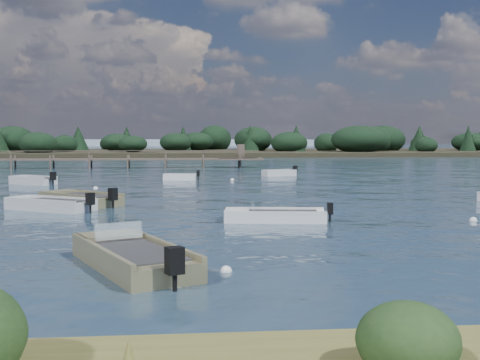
{
  "coord_description": "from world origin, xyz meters",
  "views": [
    {
      "loc": [
        -2.48,
        -21.54,
        3.57
      ],
      "look_at": [
        0.79,
        14.0,
        1.0
      ],
      "focal_mm": 45.0,
      "sensor_mm": 36.0,
      "label": 1
    }
  ],
  "objects": [
    {
      "name": "jetty",
      "position": [
        -21.74,
        47.99,
        0.98
      ],
      "size": [
        64.5,
        3.2,
        3.4
      ],
      "color": "#51443B",
      "rests_on": "ground"
    },
    {
      "name": "dinghy_near_olive",
      "position": [
        -3.93,
        -5.11,
        0.18
      ],
      "size": [
        3.95,
        5.65,
        1.38
      ],
      "color": "#75704E",
      "rests_on": "ground"
    },
    {
      "name": "tender_far_grey_b",
      "position": [
        6.06,
        32.47,
        0.16
      ],
      "size": [
        3.43,
        2.22,
        1.16
      ],
      "color": "#AEB2B6",
      "rests_on": "ground"
    },
    {
      "name": "dinghy_extra_b",
      "position": [
        -7.96,
        10.49,
        0.18
      ],
      "size": [
        4.74,
        4.58,
        1.31
      ],
      "color": "#75704E",
      "rests_on": "ground"
    },
    {
      "name": "tender_far_grey",
      "position": [
        -13.83,
        24.58,
        0.18
      ],
      "size": [
        3.81,
        3.1,
        1.28
      ],
      "color": "#AEB2B6",
      "rests_on": "ground"
    },
    {
      "name": "shore_lip",
      "position": [
        0.0,
        -12.2,
        0.0
      ],
      "size": [
        160.0,
        0.6,
        0.3
      ],
      "primitive_type": "cube",
      "color": "black",
      "rests_on": "ground"
    },
    {
      "name": "dinghy_mid_grey",
      "position": [
        -9.03,
        8.31,
        0.16
      ],
      "size": [
        4.64,
        3.67,
        1.21
      ],
      "color": "#AEB2B6",
      "rests_on": "ground"
    },
    {
      "name": "tender_far_white",
      "position": [
        -2.91,
        28.16,
        0.14
      ],
      "size": [
        3.02,
        1.29,
        1.02
      ],
      "color": "silver",
      "rests_on": "ground"
    },
    {
      "name": "buoy_b",
      "position": [
        9.76,
        2.87,
        0.0
      ],
      "size": [
        0.32,
        0.32,
        0.32
      ],
      "primitive_type": "sphere",
      "color": "silver",
      "rests_on": "ground"
    },
    {
      "name": "buoy_extra_a",
      "position": [
        -8.63,
        20.41,
        0.0
      ],
      "size": [
        0.32,
        0.32,
        0.32
      ],
      "primitive_type": "sphere",
      "color": "silver",
      "rests_on": "ground"
    },
    {
      "name": "ground",
      "position": [
        0.0,
        60.0,
        0.0
      ],
      "size": [
        400.0,
        400.0,
        0.0
      ],
      "primitive_type": "plane",
      "color": "#18293A",
      "rests_on": "ground"
    },
    {
      "name": "buoy_e",
      "position": [
        1.41,
        27.89,
        0.0
      ],
      "size": [
        0.32,
        0.32,
        0.32
      ],
      "primitive_type": "sphere",
      "color": "silver",
      "rests_on": "ground"
    },
    {
      "name": "dinghy_mid_white_a",
      "position": [
        1.29,
        3.46,
        0.14
      ],
      "size": [
        4.63,
        2.14,
        1.07
      ],
      "color": "silver",
      "rests_on": "ground"
    },
    {
      "name": "buoy_a",
      "position": [
        -1.41,
        -5.84,
        0.0
      ],
      "size": [
        0.32,
        0.32,
        0.32
      ],
      "primitive_type": "sphere",
      "color": "silver",
      "rests_on": "ground"
    },
    {
      "name": "far_headland",
      "position": [
        25.0,
        100.0,
        1.96
      ],
      "size": [
        190.0,
        40.0,
        5.8
      ],
      "color": "black",
      "rests_on": "ground"
    }
  ]
}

